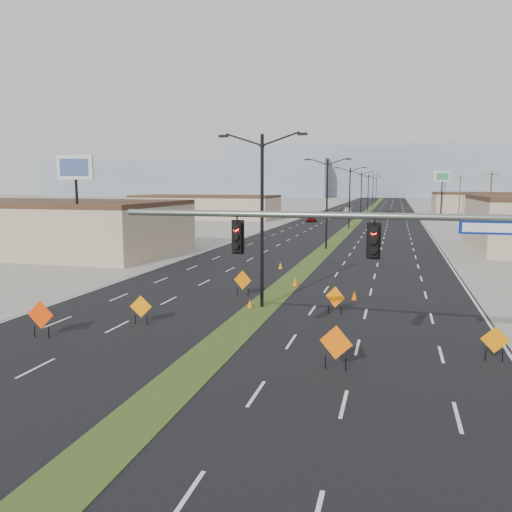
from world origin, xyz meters
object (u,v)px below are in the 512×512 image
(streetlight_2, at_px, (350,196))
(construction_sign_3, at_px, (335,298))
(cone_0, at_px, (250,304))
(cone_2, at_px, (295,282))
(streetlight_6, at_px, (376,190))
(construction_sign_1, at_px, (41,316))
(cone_3, at_px, (280,265))
(streetlight_3, at_px, (361,193))
(streetlight_5, at_px, (373,190))
(car_far, at_px, (347,210))
(streetlight_1, at_px, (327,201))
(construction_sign_2, at_px, (243,281))
(construction_sign_5, at_px, (495,341))
(pole_sign_east_far, at_px, (442,180))
(signal_mast, at_px, (429,255))
(pole_sign_west, at_px, (76,176))
(car_left, at_px, (311,218))
(streetlight_0, at_px, (262,216))
(streetlight_4, at_px, (368,191))
(construction_sign_4, at_px, (336,344))
(construction_sign_0, at_px, (141,308))
(car_mid, at_px, (389,214))
(cone_1, at_px, (354,295))

(streetlight_2, xyz_separation_m, construction_sign_3, (4.34, -56.42, -4.49))
(cone_0, relative_size, cone_2, 0.82)
(streetlight_2, distance_m, streetlight_6, 112.00)
(construction_sign_1, relative_size, cone_3, 3.07)
(streetlight_6, xyz_separation_m, cone_2, (0.71, -161.47, -5.08))
(streetlight_2, relative_size, streetlight_3, 1.00)
(streetlight_5, relative_size, car_far, 2.14)
(streetlight_1, relative_size, construction_sign_2, 5.98)
(construction_sign_5, relative_size, pole_sign_east_far, 0.15)
(construction_sign_2, distance_m, pole_sign_east_far, 87.91)
(signal_mast, bearing_deg, cone_2, 115.38)
(cone_3, xyz_separation_m, pole_sign_west, (-17.78, -3.02, 7.68))
(streetlight_6, bearing_deg, car_left, -95.02)
(streetlight_0, height_order, construction_sign_5, streetlight_0)
(cone_2, bearing_deg, streetlight_1, 91.90)
(streetlight_4, height_order, construction_sign_4, streetlight_4)
(streetlight_4, height_order, construction_sign_0, streetlight_4)
(cone_2, bearing_deg, construction_sign_1, -121.31)
(pole_sign_west, bearing_deg, streetlight_0, -39.24)
(car_mid, relative_size, pole_sign_west, 0.48)
(construction_sign_1, height_order, construction_sign_2, construction_sign_1)
(streetlight_3, distance_m, pole_sign_east_far, 17.63)
(pole_sign_west, bearing_deg, construction_sign_5, -39.42)
(streetlight_1, height_order, car_far, streetlight_1)
(streetlight_3, relative_size, cone_3, 16.95)
(car_mid, height_order, construction_sign_4, construction_sign_4)
(streetlight_3, height_order, construction_sign_3, streetlight_3)
(cone_0, bearing_deg, streetlight_6, 89.79)
(streetlight_0, height_order, construction_sign_3, streetlight_0)
(signal_mast, distance_m, construction_sign_4, 5.00)
(car_far, height_order, construction_sign_1, construction_sign_1)
(construction_sign_2, bearing_deg, cone_1, 16.26)
(streetlight_4, relative_size, streetlight_6, 1.00)
(construction_sign_2, bearing_deg, streetlight_1, 95.77)
(streetlight_3, bearing_deg, streetlight_2, -90.00)
(construction_sign_1, distance_m, cone_2, 17.69)
(construction_sign_3, height_order, construction_sign_5, construction_sign_3)
(signal_mast, relative_size, car_left, 3.52)
(streetlight_2, relative_size, car_far, 2.14)
(construction_sign_2, relative_size, cone_3, 2.84)
(car_left, height_order, construction_sign_4, construction_sign_4)
(cone_0, bearing_deg, construction_sign_1, -134.07)
(pole_sign_east_far, bearing_deg, cone_3, -85.49)
(construction_sign_5, relative_size, cone_0, 2.69)
(construction_sign_1, height_order, cone_3, construction_sign_1)
(streetlight_4, xyz_separation_m, streetlight_6, (0.00, 56.00, 0.00))
(streetlight_3, distance_m, construction_sign_1, 93.06)
(streetlight_2, distance_m, streetlight_3, 28.00)
(car_left, distance_m, cone_2, 64.05)
(streetlight_6, bearing_deg, streetlight_1, -90.00)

